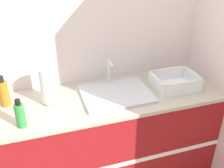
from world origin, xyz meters
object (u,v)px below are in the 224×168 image
paper_towel_roll (49,85)px  dish_rack (174,83)px  bottle_green (20,115)px  sink (116,93)px  bottle_amber (4,93)px

paper_towel_roll → dish_rack: 1.02m
dish_rack → bottle_green: bottle_green is taller
sink → bottle_green: bearing=-164.9°
sink → dish_rack: (0.50, -0.04, 0.03)m
bottle_green → paper_towel_roll: bearing=48.4°
sink → bottle_amber: (-0.83, 0.11, 0.09)m
sink → dish_rack: size_ratio=1.54×
bottle_amber → bottle_green: bottle_amber is taller
paper_towel_roll → bottle_amber: (-0.32, 0.06, -0.04)m
sink → bottle_amber: 0.85m
dish_rack → sink: bearing=175.9°
dish_rack → bottle_green: bearing=-172.6°
dish_rack → bottle_green: size_ratio=1.71×
paper_towel_roll → sink: bearing=-5.0°
dish_rack → bottle_amber: bottle_amber is taller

